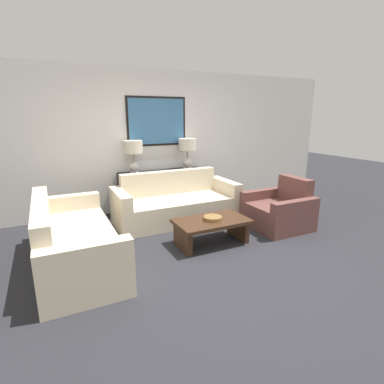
{
  "coord_description": "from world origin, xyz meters",
  "views": [
    {
      "loc": [
        -1.99,
        -3.17,
        1.82
      ],
      "look_at": [
        0.02,
        0.9,
        0.65
      ],
      "focal_mm": 28.0,
      "sensor_mm": 36.0,
      "label": 1
    }
  ],
  "objects_px": {
    "couch_by_side": "(73,242)",
    "armchair_near_back_wall": "(279,211)",
    "console_table": "(162,190)",
    "coffee_table": "(212,226)",
    "couch_by_back_wall": "(176,204)",
    "decorative_bowl": "(213,218)",
    "table_lamp_right": "(187,148)",
    "table_lamp_left": "(133,151)"
  },
  "relations": [
    {
      "from": "couch_by_back_wall",
      "to": "decorative_bowl",
      "type": "distance_m",
      "value": 1.19
    },
    {
      "from": "couch_by_side",
      "to": "decorative_bowl",
      "type": "relative_size",
      "value": 8.15
    },
    {
      "from": "decorative_bowl",
      "to": "couch_by_side",
      "type": "bearing_deg",
      "value": 171.87
    },
    {
      "from": "console_table",
      "to": "table_lamp_left",
      "type": "bearing_deg",
      "value": 180.0
    },
    {
      "from": "table_lamp_left",
      "to": "armchair_near_back_wall",
      "type": "height_order",
      "value": "table_lamp_left"
    },
    {
      "from": "couch_by_back_wall",
      "to": "couch_by_side",
      "type": "xyz_separation_m",
      "value": [
        -1.8,
        -0.92,
        0.0
      ]
    },
    {
      "from": "couch_by_side",
      "to": "coffee_table",
      "type": "relative_size",
      "value": 2.05
    },
    {
      "from": "couch_by_back_wall",
      "to": "coffee_table",
      "type": "bearing_deg",
      "value": -87.3
    },
    {
      "from": "coffee_table",
      "to": "console_table",
      "type": "bearing_deg",
      "value": 91.72
    },
    {
      "from": "console_table",
      "to": "decorative_bowl",
      "type": "relative_size",
      "value": 6.29
    },
    {
      "from": "couch_by_back_wall",
      "to": "armchair_near_back_wall",
      "type": "xyz_separation_m",
      "value": [
        1.41,
        -1.07,
        -0.01
      ]
    },
    {
      "from": "console_table",
      "to": "table_lamp_left",
      "type": "xyz_separation_m",
      "value": [
        -0.54,
        0.0,
        0.8
      ]
    },
    {
      "from": "table_lamp_left",
      "to": "armchair_near_back_wall",
      "type": "relative_size",
      "value": 0.65
    },
    {
      "from": "console_table",
      "to": "table_lamp_right",
      "type": "height_order",
      "value": "table_lamp_right"
    },
    {
      "from": "table_lamp_right",
      "to": "couch_by_back_wall",
      "type": "xyz_separation_m",
      "value": [
        -0.54,
        -0.67,
        -0.9
      ]
    },
    {
      "from": "couch_by_side",
      "to": "armchair_near_back_wall",
      "type": "distance_m",
      "value": 3.21
    },
    {
      "from": "console_table",
      "to": "couch_by_back_wall",
      "type": "height_order",
      "value": "couch_by_back_wall"
    },
    {
      "from": "table_lamp_right",
      "to": "decorative_bowl",
      "type": "relative_size",
      "value": 2.25
    },
    {
      "from": "armchair_near_back_wall",
      "to": "table_lamp_left",
      "type": "bearing_deg",
      "value": 138.16
    },
    {
      "from": "decorative_bowl",
      "to": "table_lamp_right",
      "type": "bearing_deg",
      "value": 75.58
    },
    {
      "from": "console_table",
      "to": "couch_by_back_wall",
      "type": "bearing_deg",
      "value": -90.0
    },
    {
      "from": "table_lamp_left",
      "to": "couch_by_side",
      "type": "xyz_separation_m",
      "value": [
        -1.26,
        -1.58,
        -0.9
      ]
    },
    {
      "from": "console_table",
      "to": "armchair_near_back_wall",
      "type": "distance_m",
      "value": 2.24
    },
    {
      "from": "table_lamp_left",
      "to": "armchair_near_back_wall",
      "type": "bearing_deg",
      "value": -41.84
    },
    {
      "from": "table_lamp_left",
      "to": "couch_by_back_wall",
      "type": "height_order",
      "value": "table_lamp_left"
    },
    {
      "from": "couch_by_side",
      "to": "armchair_near_back_wall",
      "type": "relative_size",
      "value": 2.35
    },
    {
      "from": "table_lamp_right",
      "to": "coffee_table",
      "type": "xyz_separation_m",
      "value": [
        -0.49,
        -1.84,
        -0.92
      ]
    },
    {
      "from": "table_lamp_left",
      "to": "table_lamp_right",
      "type": "xyz_separation_m",
      "value": [
        1.08,
        0.0,
        0.0
      ]
    },
    {
      "from": "console_table",
      "to": "decorative_bowl",
      "type": "xyz_separation_m",
      "value": [
        0.06,
        -1.85,
        0.0
      ]
    },
    {
      "from": "armchair_near_back_wall",
      "to": "coffee_table",
      "type": "bearing_deg",
      "value": -176.0
    },
    {
      "from": "console_table",
      "to": "table_lamp_right",
      "type": "bearing_deg",
      "value": 0.0
    },
    {
      "from": "console_table",
      "to": "couch_by_side",
      "type": "height_order",
      "value": "couch_by_side"
    },
    {
      "from": "console_table",
      "to": "couch_by_side",
      "type": "bearing_deg",
      "value": -138.59
    },
    {
      "from": "couch_by_back_wall",
      "to": "armchair_near_back_wall",
      "type": "distance_m",
      "value": 1.77
    },
    {
      "from": "table_lamp_right",
      "to": "coffee_table",
      "type": "distance_m",
      "value": 2.11
    },
    {
      "from": "couch_by_side",
      "to": "table_lamp_left",
      "type": "bearing_deg",
      "value": 51.6
    },
    {
      "from": "coffee_table",
      "to": "decorative_bowl",
      "type": "relative_size",
      "value": 3.98
    },
    {
      "from": "table_lamp_right",
      "to": "couch_by_side",
      "type": "bearing_deg",
      "value": -145.86
    },
    {
      "from": "couch_by_side",
      "to": "couch_by_back_wall",
      "type": "bearing_deg",
      "value": 27.01
    },
    {
      "from": "table_lamp_left",
      "to": "table_lamp_right",
      "type": "height_order",
      "value": "same"
    },
    {
      "from": "couch_by_back_wall",
      "to": "armchair_near_back_wall",
      "type": "relative_size",
      "value": 2.35
    },
    {
      "from": "console_table",
      "to": "coffee_table",
      "type": "distance_m",
      "value": 1.84
    }
  ]
}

